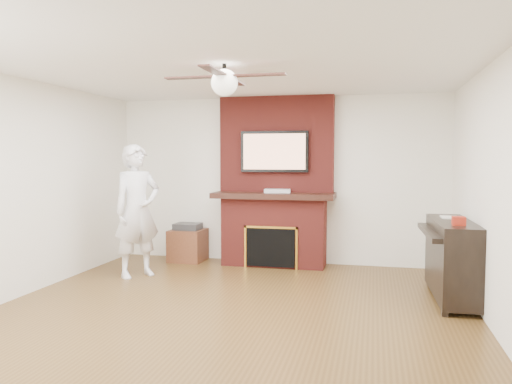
% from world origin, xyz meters
% --- Properties ---
extents(room_shell, '(5.36, 5.86, 2.86)m').
position_xyz_m(room_shell, '(0.00, 0.00, 1.25)').
color(room_shell, '#4E3417').
rests_on(room_shell, ground).
extents(fireplace, '(1.78, 0.64, 2.50)m').
position_xyz_m(fireplace, '(0.00, 2.55, 1.00)').
color(fireplace, maroon).
rests_on(fireplace, ground).
extents(tv, '(1.00, 0.08, 0.60)m').
position_xyz_m(tv, '(0.00, 2.50, 1.68)').
color(tv, black).
rests_on(tv, fireplace).
extents(ceiling_fan, '(1.21, 1.21, 0.31)m').
position_xyz_m(ceiling_fan, '(-0.00, 0.00, 2.33)').
color(ceiling_fan, black).
rests_on(ceiling_fan, room_shell).
extents(person, '(0.74, 0.78, 1.77)m').
position_xyz_m(person, '(-1.64, 1.37, 0.88)').
color(person, white).
rests_on(person, ground).
extents(side_table, '(0.51, 0.51, 0.58)m').
position_xyz_m(side_table, '(-1.36, 2.48, 0.27)').
color(side_table, '#582C19').
rests_on(side_table, ground).
extents(piano, '(0.54, 1.38, 0.98)m').
position_xyz_m(piano, '(2.28, 1.16, 0.48)').
color(piano, black).
rests_on(piano, ground).
extents(cable_box, '(0.40, 0.27, 0.05)m').
position_xyz_m(cable_box, '(0.05, 2.45, 1.11)').
color(cable_box, silver).
rests_on(cable_box, fireplace).
extents(candle_orange, '(0.08, 0.08, 0.12)m').
position_xyz_m(candle_orange, '(-0.24, 2.38, 0.06)').
color(candle_orange, orange).
rests_on(candle_orange, ground).
extents(candle_green, '(0.06, 0.06, 0.09)m').
position_xyz_m(candle_green, '(-0.11, 2.35, 0.04)').
color(candle_green, '#327E3A').
rests_on(candle_green, ground).
extents(candle_cream, '(0.07, 0.07, 0.11)m').
position_xyz_m(candle_cream, '(0.02, 2.35, 0.05)').
color(candle_cream, '#FFE2CA').
rests_on(candle_cream, ground).
extents(candle_blue, '(0.06, 0.06, 0.09)m').
position_xyz_m(candle_blue, '(0.28, 2.38, 0.04)').
color(candle_blue, '#2D5589').
rests_on(candle_blue, ground).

